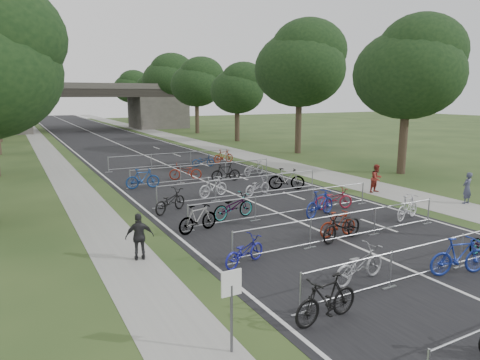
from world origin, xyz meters
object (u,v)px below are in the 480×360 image
object	(u,v)px
pedestrian_c	(140,237)
overpass_bridge	(85,107)
park_sign	(231,296)
pedestrian_b	(377,179)
pedestrian_a	(467,188)

from	to	relation	value
pedestrian_c	overpass_bridge	bearing A→B (deg)	-86.75
pedestrian_c	park_sign	bearing A→B (deg)	103.06
overpass_bridge	pedestrian_b	distance (m)	53.02
park_sign	pedestrian_b	size ratio (longest dim) A/B	1.17
pedestrian_a	pedestrian_c	xyz separation A→B (m)	(-16.23, 0.40, -0.01)
park_sign	pedestrian_b	world-z (taller)	park_sign
park_sign	pedestrian_c	distance (m)	6.01
pedestrian_b	overpass_bridge	bearing A→B (deg)	90.58
park_sign	pedestrian_a	distance (m)	16.91
park_sign	pedestrian_c	world-z (taller)	park_sign
overpass_bridge	park_sign	xyz separation A→B (m)	(-6.80, -62.00, -2.27)
pedestrian_a	pedestrian_b	distance (m)	4.45
overpass_bridge	pedestrian_a	xyz separation A→B (m)	(9.15, -56.41, -2.75)
overpass_bridge	park_sign	distance (m)	62.41
park_sign	pedestrian_a	size ratio (longest dim) A/B	1.16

